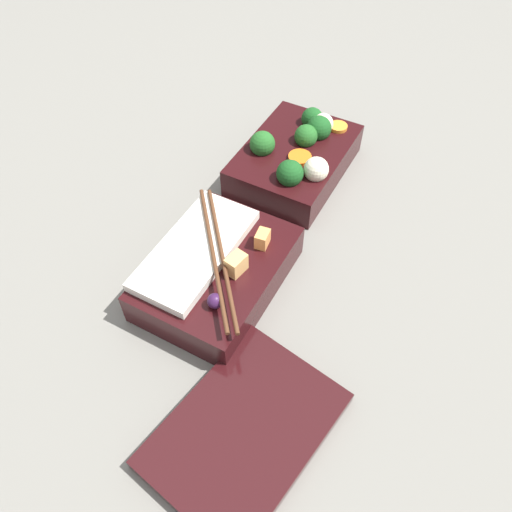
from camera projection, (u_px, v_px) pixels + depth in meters
ground_plane at (266, 227)px, 0.68m from camera, size 3.00×3.00×0.00m
bento_tray_vegetable at (296, 157)px, 0.73m from camera, size 0.20×0.14×0.07m
bento_tray_rice at (216, 270)px, 0.60m from camera, size 0.20×0.15×0.07m
bento_lid at (245, 430)px, 0.50m from camera, size 0.21×0.17×0.02m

